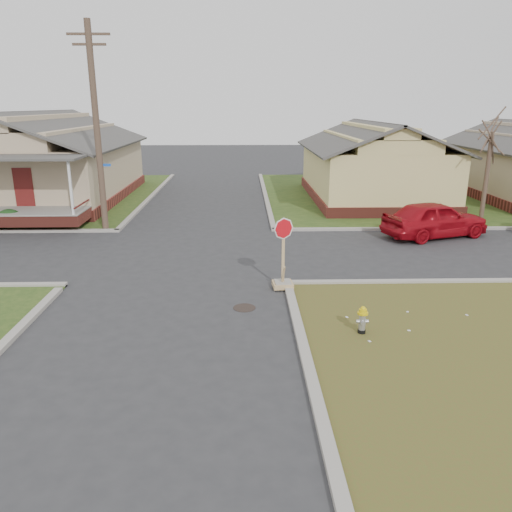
{
  "coord_description": "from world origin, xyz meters",
  "views": [
    {
      "loc": [
        2.2,
        -13.75,
        5.59
      ],
      "look_at": [
        2.57,
        1.0,
        1.1
      ],
      "focal_mm": 35.0,
      "sensor_mm": 36.0,
      "label": 1
    }
  ],
  "objects_px": {
    "utility_pole": "(97,127)",
    "red_sedan": "(435,219)",
    "stop_sign": "(283,272)",
    "fire_hydrant": "(362,318)"
  },
  "relations": [
    {
      "from": "stop_sign",
      "to": "utility_pole",
      "type": "bearing_deg",
      "value": 129.62
    },
    {
      "from": "stop_sign",
      "to": "red_sedan",
      "type": "bearing_deg",
      "value": 36.73
    },
    {
      "from": "utility_pole",
      "to": "red_sedan",
      "type": "distance_m",
      "value": 15.33
    },
    {
      "from": "fire_hydrant",
      "to": "red_sedan",
      "type": "xyz_separation_m",
      "value": [
        5.39,
        9.63,
        0.35
      ]
    },
    {
      "from": "fire_hydrant",
      "to": "stop_sign",
      "type": "relative_size",
      "value": 0.32
    },
    {
      "from": "utility_pole",
      "to": "fire_hydrant",
      "type": "distance_m",
      "value": 15.2
    },
    {
      "from": "fire_hydrant",
      "to": "stop_sign",
      "type": "bearing_deg",
      "value": 118.5
    },
    {
      "from": "utility_pole",
      "to": "red_sedan",
      "type": "relative_size",
      "value": 1.92
    },
    {
      "from": "red_sedan",
      "to": "fire_hydrant",
      "type": "bearing_deg",
      "value": 132.2
    },
    {
      "from": "utility_pole",
      "to": "stop_sign",
      "type": "relative_size",
      "value": 3.99
    }
  ]
}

